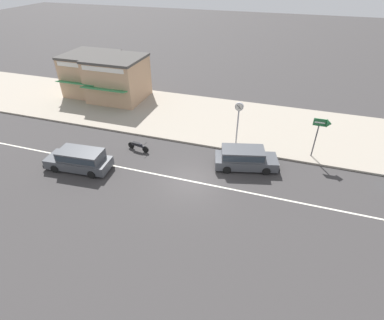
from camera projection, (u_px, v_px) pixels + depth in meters
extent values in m
plane|color=#383535|center=(192.00, 181.00, 21.07)|extent=(160.00, 160.00, 0.00)
cube|color=silver|center=(192.00, 181.00, 21.07)|extent=(50.40, 0.14, 0.01)
cube|color=#9E9384|center=(223.00, 121.00, 28.72)|extent=(68.00, 10.00, 0.15)
cube|color=#47494F|center=(79.00, 162.00, 22.10)|extent=(4.87, 2.17, 0.70)
cube|color=#47494F|center=(81.00, 155.00, 21.65)|extent=(3.32, 1.87, 0.70)
cube|color=#28333D|center=(81.00, 155.00, 21.65)|extent=(3.19, 1.90, 0.45)
cube|color=black|center=(51.00, 161.00, 22.68)|extent=(0.26, 1.78, 0.28)
cube|color=white|center=(45.00, 161.00, 21.96)|extent=(0.10, 0.25, 0.14)
cube|color=white|center=(55.00, 152.00, 22.98)|extent=(0.10, 0.25, 0.14)
cylinder|color=black|center=(55.00, 169.00, 21.81)|extent=(0.62, 0.27, 0.60)
cylinder|color=black|center=(68.00, 156.00, 23.20)|extent=(0.62, 0.27, 0.60)
cylinder|color=black|center=(92.00, 174.00, 21.25)|extent=(0.62, 0.27, 0.60)
cylinder|color=black|center=(103.00, 161.00, 22.64)|extent=(0.62, 0.27, 0.60)
cube|color=#47494F|center=(246.00, 161.00, 22.24)|extent=(4.86, 2.87, 0.70)
cube|color=#47494F|center=(243.00, 153.00, 21.86)|extent=(3.38, 2.33, 0.70)
cube|color=#28333D|center=(243.00, 153.00, 21.86)|extent=(3.27, 2.34, 0.45)
cube|color=black|center=(277.00, 165.00, 22.24)|extent=(0.55, 1.74, 0.28)
cube|color=white|center=(276.00, 156.00, 22.55)|extent=(0.14, 0.25, 0.14)
cube|color=white|center=(279.00, 165.00, 21.51)|extent=(0.14, 0.25, 0.14)
cylinder|color=black|center=(263.00, 158.00, 22.99)|extent=(0.64, 0.36, 0.60)
cylinder|color=black|center=(266.00, 171.00, 21.58)|extent=(0.64, 0.36, 0.60)
cylinder|color=black|center=(226.00, 157.00, 23.14)|extent=(0.64, 0.36, 0.60)
cylinder|color=black|center=(227.00, 170.00, 21.72)|extent=(0.64, 0.36, 0.60)
cylinder|color=black|center=(146.00, 150.00, 24.02)|extent=(0.57, 0.20, 0.56)
cylinder|color=black|center=(131.00, 145.00, 24.57)|extent=(0.57, 0.20, 0.56)
cube|color=black|center=(138.00, 145.00, 24.18)|extent=(1.21, 0.35, 0.18)
cube|color=black|center=(136.00, 143.00, 24.17)|extent=(0.67, 0.35, 0.12)
ellipsoid|color=black|center=(140.00, 145.00, 24.02)|extent=(0.44, 0.31, 0.22)
cylinder|color=#232326|center=(145.00, 144.00, 23.75)|extent=(0.13, 0.56, 0.03)
cylinder|color=#9E9EA3|center=(237.00, 127.00, 24.27)|extent=(0.12, 0.12, 2.98)
cylinder|color=#9E9EA3|center=(239.00, 107.00, 23.25)|extent=(0.66, 0.18, 0.66)
cylinder|color=white|center=(239.00, 107.00, 23.17)|extent=(0.58, 0.02, 0.58)
cylinder|color=white|center=(239.00, 106.00, 23.32)|extent=(0.58, 0.02, 0.58)
cube|color=black|center=(239.00, 107.00, 23.16)|extent=(0.05, 0.01, 0.30)
cube|color=black|center=(239.00, 107.00, 23.16)|extent=(0.38, 0.01, 0.32)
cylinder|color=#4C4C51|center=(315.00, 141.00, 22.78)|extent=(0.10, 0.10, 2.65)
cube|color=#236638|center=(320.00, 122.00, 21.84)|extent=(0.91, 0.06, 0.56)
cone|color=#236638|center=(329.00, 124.00, 21.68)|extent=(0.36, 0.62, 0.62)
cube|color=white|center=(320.00, 123.00, 21.81)|extent=(0.73, 0.01, 0.10)
cube|color=tan|center=(92.00, 75.00, 33.39)|extent=(5.07, 5.03, 4.12)
cube|color=#474442|center=(89.00, 55.00, 32.16)|extent=(5.18, 5.13, 0.24)
cube|color=#33844C|center=(77.00, 83.00, 31.14)|extent=(4.57, 0.90, 0.28)
cube|color=white|center=(75.00, 65.00, 30.40)|extent=(4.31, 0.08, 0.44)
cube|color=tan|center=(118.00, 79.00, 31.94)|extent=(5.43, 5.05, 4.22)
cube|color=#474442|center=(115.00, 58.00, 30.68)|extent=(5.54, 5.15, 0.24)
cube|color=#33844C|center=(104.00, 89.00, 29.71)|extent=(4.89, 0.90, 0.28)
cube|color=white|center=(102.00, 70.00, 28.92)|extent=(4.62, 0.08, 0.44)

